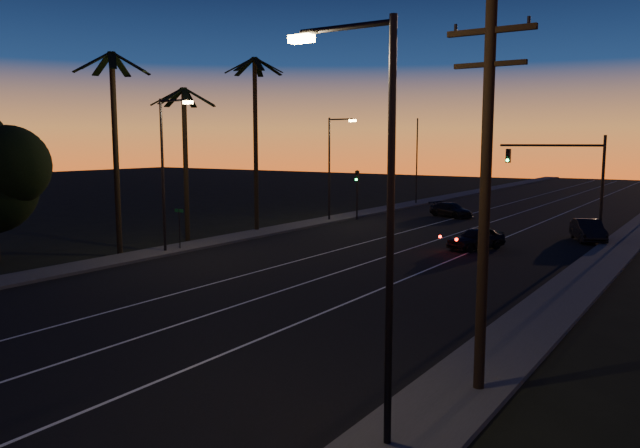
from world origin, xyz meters
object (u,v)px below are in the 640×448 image
Objects in this scene: utility_pole at (485,190)px; cross_car at (451,210)px; signal_mast at (566,168)px; right_car at (588,230)px; lead_car at (476,238)px.

cross_car is at bearing 112.75° from utility_pole.
utility_pole reaches higher than cross_car.
signal_mast is 4.67m from right_car.
signal_mast reaches higher than lead_car.
signal_mast is at bearing 69.48° from lead_car.
right_car reaches higher than lead_car.
signal_mast is at bearing 98.47° from utility_pole.
lead_car is 1.00× the size of cross_car.
right_car reaches higher than cross_car.
signal_mast is at bearing -30.45° from cross_car.
signal_mast is 13.16m from cross_car.
lead_car is at bearing -63.18° from cross_car.
signal_mast is at bearing 143.67° from right_car.
utility_pole reaches higher than right_car.
utility_pole is 1.41× the size of signal_mast.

